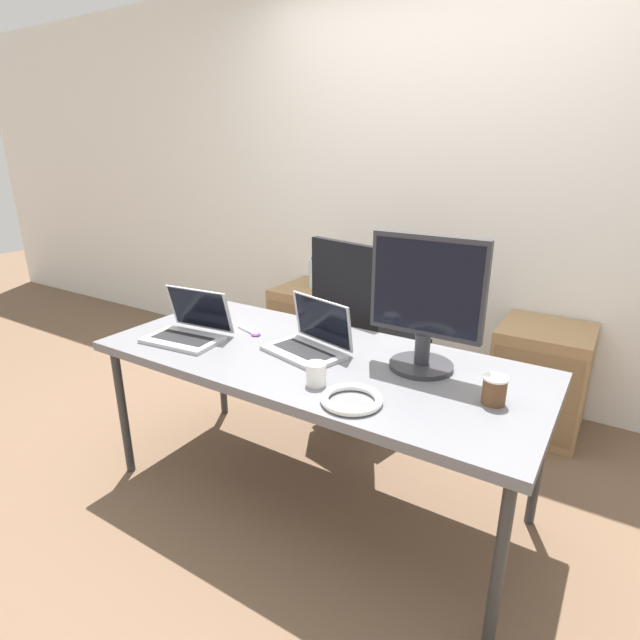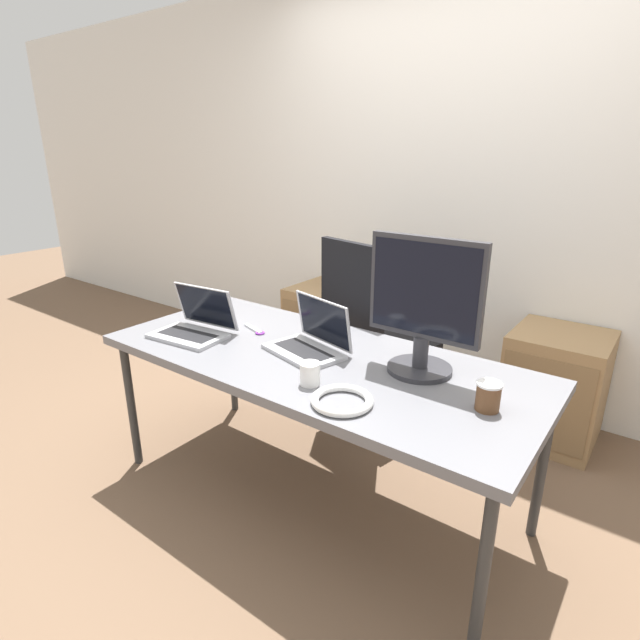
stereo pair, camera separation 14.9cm
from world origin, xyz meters
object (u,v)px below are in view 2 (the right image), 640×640
cabinet_right (554,386)px  cabinet_left (328,329)px  water_bottle (328,274)px  monitor (424,307)px  coffee_cup_white (310,374)px  cable_coil (342,400)px  office_chair (374,356)px  coffee_cup_brown (488,396)px  laptop_left (310,341)px  laptop_right (194,326)px

cabinet_right → cabinet_left: bearing=180.0°
water_bottle → monitor: size_ratio=0.40×
cabinet_right → monitor: (-0.32, -1.05, 0.66)m
coffee_cup_white → cable_coil: coffee_cup_white is taller
office_chair → coffee_cup_brown: bearing=-40.8°
cabinet_right → laptop_left: 1.46m
laptop_left → laptop_right: laptop_left is taller
laptop_left → cabinet_right: bearing=55.5°
monitor → water_bottle: bearing=138.7°
laptop_left → monitor: (0.47, 0.10, 0.22)m
laptop_right → coffee_cup_white: bearing=-6.2°
water_bottle → coffee_cup_white: bearing=-56.6°
cabinet_left → coffee_cup_white: size_ratio=7.11×
laptop_right → cable_coil: size_ratio=1.67×
cabinet_left → cabinet_right: same height
coffee_cup_white → cable_coil: (0.18, -0.05, -0.03)m
office_chair → cabinet_right: (0.88, 0.43, -0.10)m
cabinet_left → laptop_left: bearing=-57.5°
monitor → laptop_left: bearing=-168.0°
cabinet_left → monitor: size_ratio=1.15×
office_chair → coffee_cup_white: size_ratio=12.61×
office_chair → cabinet_right: 0.99m
coffee_cup_brown → coffee_cup_white: bearing=-160.9°
cabinet_left → cable_coil: size_ratio=2.82×
office_chair → water_bottle: size_ratio=5.09×
coffee_cup_brown → cable_coil: size_ratio=0.46×
office_chair → coffee_cup_white: (0.28, -0.96, 0.34)m
cable_coil → laptop_right: bearing=171.8°
office_chair → laptop_left: 0.79m
office_chair → coffee_cup_white: 1.06m
laptop_right → cable_coil: laptop_right is taller
laptop_left → cable_coil: size_ratio=1.77×
monitor → cable_coil: 0.48m
laptop_left → cable_coil: laptop_left is taller
office_chair → cabinet_right: bearing=26.2°
office_chair → water_bottle: 0.83m
cabinet_left → laptop_right: size_ratio=1.69×
laptop_left → monitor: 0.52m
office_chair → cable_coil: size_ratio=5.00×
cabinet_left → monitor: 1.72m
office_chair → water_bottle: office_chair is taller
cabinet_right → monitor: monitor is taller
laptop_right → coffee_cup_white: 0.75m
cabinet_left → laptop_right: 1.40m
laptop_left → cable_coil: (0.37, -0.30, -0.03)m
laptop_left → coffee_cup_white: laptop_left is taller
monitor → coffee_cup_white: size_ratio=6.18×
office_chair → monitor: size_ratio=2.04×
office_chair → cabinet_right: size_ratio=1.77×
cabinet_right → laptop_left: (-0.79, -1.15, 0.44)m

